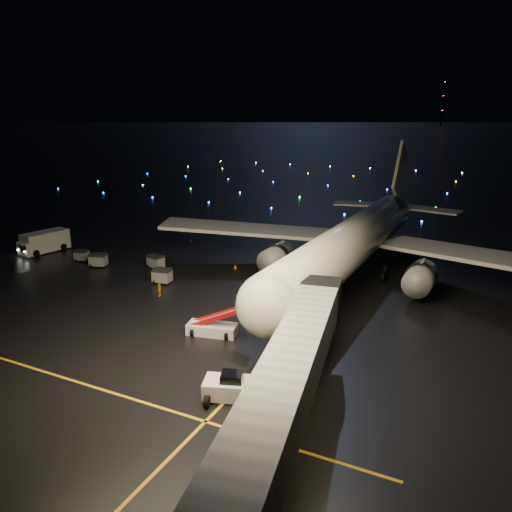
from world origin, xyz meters
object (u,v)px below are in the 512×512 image
Objects in this scene: crew_c at (160,289)px; baggage_cart_1 at (156,262)px; service_truck at (46,241)px; airliner at (361,213)px; baggage_cart_3 at (82,255)px; belt_loader at (212,318)px; pushback_tug at (232,385)px; baggage_cart_0 at (162,276)px; baggage_cart_2 at (98,260)px.

baggage_cart_1 reaches higher than crew_c.
baggage_cart_1 is (-6.90, 8.43, 0.09)m from crew_c.
airliner is at bearing 22.87° from service_truck.
belt_loader is at bearing -32.27° from baggage_cart_3.
service_truck is (-43.94, 22.41, 0.57)m from pushback_tug.
service_truck reaches higher than baggage_cart_3.
baggage_cart_1 is (-17.44, 14.47, -0.77)m from belt_loader.
crew_c is 0.77× the size of baggage_cart_1.
pushback_tug is 1.99× the size of baggage_cart_1.
belt_loader reaches higher than baggage_cart_0.
baggage_cart_1 reaches higher than baggage_cart_3.
baggage_cart_3 is (8.27, -1.21, -0.78)m from service_truck.
crew_c is at bearing -39.12° from baggage_cart_1.
pushback_tug is 0.60× the size of belt_loader.
belt_loader is at bearing -28.09° from baggage_cart_1.
crew_c is (26.53, -7.78, -0.76)m from service_truck.
baggage_cart_1 is (19.63, 0.65, -0.67)m from service_truck.
baggage_cart_0 is 6.40m from baggage_cart_1.
airliner is 26.04× the size of baggage_cart_2.
airliner is 30.69× the size of baggage_cart_3.
baggage_cart_0 is 16.04m from baggage_cart_3.
baggage_cart_1 is 7.87m from baggage_cart_2.
crew_c is (-17.41, 14.63, -0.19)m from pushback_tug.
baggage_cart_2 reaches higher than baggage_cart_3.
crew_c is at bearing -133.01° from airliner.
pushback_tug is at bearing -64.24° from belt_loader.
baggage_cart_2 is at bearing 164.17° from baggage_cart_0.
baggage_cart_1 is (-4.44, 4.60, -0.03)m from baggage_cart_0.
baggage_cart_0 reaches higher than baggage_cart_2.
baggage_cart_0 is at bearing -18.46° from baggage_cart_3.
baggage_cart_2 reaches higher than baggage_cart_1.
baggage_cart_3 is at bearing -159.12° from baggage_cart_1.
service_truck is 4.67× the size of baggage_cart_3.
baggage_cart_0 is at bearing -165.68° from crew_c.
pushback_tug is at bearing -50.54° from baggage_cart_2.
baggage_cart_2 is (-31.96, -12.78, -6.92)m from airliner.
airliner is at bearing 3.75° from baggage_cart_2.
baggage_cart_3 is at bearing -160.84° from airliner.
crew_c is 10.89m from baggage_cart_1.
service_truck reaches higher than baggage_cart_1.
pushback_tug is 2.60× the size of crew_c.
pushback_tug reaches higher than baggage_cart_3.
airliner is 26.44m from crew_c.
pushback_tug is 33.51m from baggage_cart_1.
pushback_tug is at bearing 31.64° from crew_c.
belt_loader is 0.81× the size of service_truck.
service_truck reaches higher than crew_c.
baggage_cart_2 is at bearing -0.93° from service_truck.
service_truck is at bearing 146.68° from belt_loader.
pushback_tug is 22.75m from crew_c.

